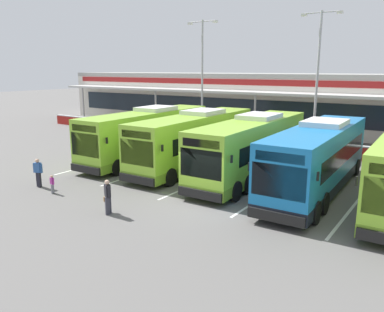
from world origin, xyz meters
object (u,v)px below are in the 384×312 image
(coach_bus_leftmost, at_px, (148,135))
(coach_bus_centre, at_px, (252,148))
(coach_bus_left_centre, at_px, (195,141))
(pedestrian_with_handbag, at_px, (108,196))
(coach_bus_right_centre, at_px, (318,159))
(lamp_post_west, at_px, (202,71))
(pedestrian_child, at_px, (52,184))
(pedestrian_in_dark_coat, at_px, (38,172))
(lamp_post_centre, at_px, (318,72))

(coach_bus_leftmost, bearing_deg, coach_bus_centre, -0.41)
(coach_bus_left_centre, distance_m, pedestrian_with_handbag, 9.79)
(coach_bus_right_centre, xyz_separation_m, pedestrian_with_handbag, (-6.84, -8.73, -0.93))
(coach_bus_leftmost, xyz_separation_m, lamp_post_west, (-2.35, 10.81, 4.50))
(coach_bus_right_centre, relative_size, lamp_post_west, 1.11)
(coach_bus_right_centre, distance_m, pedestrian_with_handbag, 11.13)
(coach_bus_right_centre, relative_size, pedestrian_child, 12.17)
(coach_bus_left_centre, height_order, lamp_post_west, lamp_post_west)
(coach_bus_leftmost, bearing_deg, pedestrian_in_dark_coat, -93.85)
(coach_bus_leftmost, height_order, lamp_post_centre, lamp_post_centre)
(coach_bus_leftmost, relative_size, pedestrian_child, 12.17)
(coach_bus_leftmost, xyz_separation_m, lamp_post_centre, (8.63, 11.11, 4.50))
(coach_bus_centre, distance_m, pedestrian_in_dark_coat, 12.51)
(coach_bus_leftmost, relative_size, lamp_post_west, 1.11)
(coach_bus_leftmost, relative_size, pedestrian_with_handbag, 7.54)
(coach_bus_left_centre, bearing_deg, pedestrian_in_dark_coat, -117.68)
(coach_bus_leftmost, relative_size, pedestrian_in_dark_coat, 7.54)
(pedestrian_with_handbag, relative_size, pedestrian_in_dark_coat, 1.00)
(coach_bus_right_centre, height_order, pedestrian_child, coach_bus_right_centre)
(lamp_post_west, bearing_deg, pedestrian_with_handbag, -68.35)
(coach_bus_left_centre, relative_size, pedestrian_in_dark_coat, 7.54)
(lamp_post_centre, bearing_deg, pedestrian_with_handbag, -98.08)
(coach_bus_centre, height_order, lamp_post_west, lamp_post_west)
(coach_bus_right_centre, distance_m, lamp_post_west, 19.40)
(coach_bus_right_centre, xyz_separation_m, pedestrian_in_dark_coat, (-13.14, -8.00, -0.91))
(pedestrian_in_dark_coat, distance_m, lamp_post_west, 20.40)
(pedestrian_in_dark_coat, bearing_deg, lamp_post_west, 95.14)
(coach_bus_right_centre, relative_size, lamp_post_centre, 1.11)
(coach_bus_centre, bearing_deg, pedestrian_child, -128.91)
(coach_bus_right_centre, bearing_deg, pedestrian_in_dark_coat, -148.64)
(pedestrian_child, bearing_deg, coach_bus_right_centre, 35.87)
(coach_bus_centre, height_order, pedestrian_in_dark_coat, coach_bus_centre)
(pedestrian_with_handbag, bearing_deg, coach_bus_right_centre, 51.94)
(coach_bus_left_centre, bearing_deg, lamp_post_centre, 67.46)
(pedestrian_with_handbag, bearing_deg, coach_bus_left_centre, 99.69)
(pedestrian_in_dark_coat, relative_size, lamp_post_centre, 0.15)
(pedestrian_with_handbag, relative_size, lamp_post_centre, 0.15)
(coach_bus_centre, height_order, lamp_post_centre, lamp_post_centre)
(coach_bus_right_centre, bearing_deg, coach_bus_leftmost, 176.48)
(pedestrian_in_dark_coat, bearing_deg, coach_bus_left_centre, 62.32)
(coach_bus_centre, xyz_separation_m, pedestrian_child, (-7.28, -9.02, -1.24))
(pedestrian_with_handbag, height_order, pedestrian_child, pedestrian_with_handbag)
(coach_bus_centre, xyz_separation_m, pedestrian_in_dark_coat, (-8.92, -8.72, -0.91))
(coach_bus_centre, bearing_deg, pedestrian_in_dark_coat, -135.67)
(pedestrian_child, height_order, lamp_post_centre, lamp_post_centre)
(coach_bus_centre, height_order, coach_bus_right_centre, same)
(pedestrian_with_handbag, height_order, pedestrian_in_dark_coat, same)
(pedestrian_child, bearing_deg, coach_bus_left_centre, 71.82)
(pedestrian_child, distance_m, lamp_post_west, 20.99)
(pedestrian_in_dark_coat, distance_m, pedestrian_child, 1.70)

